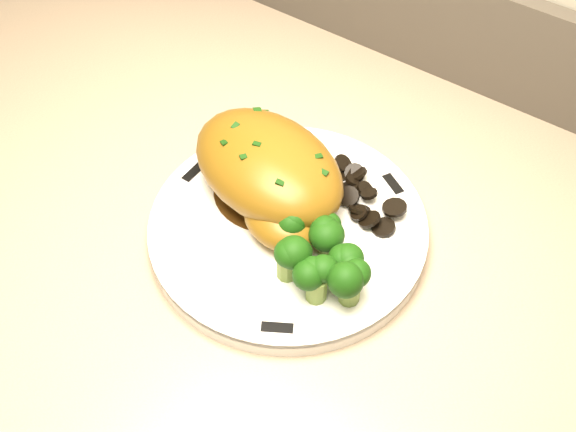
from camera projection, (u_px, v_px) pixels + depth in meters
The scene contains 8 objects.
plate at pixel (288, 229), 0.66m from camera, with size 0.25×0.25×0.02m, color white.
rim_accent_0 at pixel (393, 184), 0.68m from camera, with size 0.03×0.01×0.00m, color black.
rim_accent_1 at pixel (194, 172), 0.69m from camera, with size 0.03×0.01×0.00m, color black.
rim_accent_2 at pixel (277, 328), 0.58m from camera, with size 0.03×0.01×0.00m, color black.
gravy_pool at pixel (269, 189), 0.67m from camera, with size 0.10×0.10×0.00m, color #3A210A.
chicken_breast at pixel (270, 172), 0.65m from camera, with size 0.18×0.14×0.06m.
mushroom_pile at pixel (363, 200), 0.66m from camera, with size 0.08×0.06×0.02m.
broccoli_florets at pixel (321, 257), 0.60m from camera, with size 0.10×0.07×0.04m.
Camera 1 is at (-0.26, 1.36, 1.39)m, focal length 45.00 mm.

